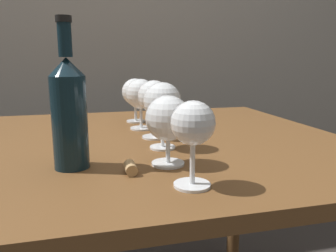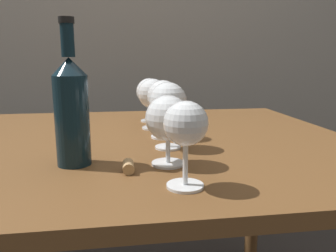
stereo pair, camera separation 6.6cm
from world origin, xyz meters
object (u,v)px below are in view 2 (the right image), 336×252
at_px(wine_glass_merlot, 168,120).
at_px(wine_glass_pinot, 150,92).
at_px(wine_glass_cabernet, 163,98).
at_px(cork, 128,167).
at_px(wine_bottle, 72,109).
at_px(wine_glass_amber, 186,126).
at_px(wine_glass_chardonnay, 168,102).
at_px(wine_glass_rose, 153,94).

height_order(wine_glass_merlot, wine_glass_pinot, wine_glass_pinot).
height_order(wine_glass_cabernet, wine_glass_pinot, wine_glass_cabernet).
relative_size(wine_glass_cabernet, cork, 3.74).
relative_size(wine_glass_merlot, wine_glass_pinot, 0.96).
bearing_deg(wine_glass_merlot, wine_bottle, 170.92).
height_order(wine_glass_amber, wine_glass_cabernet, wine_glass_cabernet).
distance_m(wine_glass_cabernet, cork, 0.30).
relative_size(wine_glass_chardonnay, cork, 3.80).
relative_size(wine_glass_pinot, cork, 3.52).
xyz_separation_m(wine_glass_merlot, wine_bottle, (-0.19, 0.03, 0.02)).
bearing_deg(wine_glass_rose, wine_glass_merlot, -90.84).
distance_m(wine_glass_rose, wine_glass_pinot, 0.12).
distance_m(wine_glass_amber, wine_glass_cabernet, 0.35).
bearing_deg(cork, wine_glass_merlot, 22.42).
bearing_deg(cork, wine_glass_amber, -44.02).
xyz_separation_m(wine_glass_merlot, wine_glass_pinot, (0.01, 0.47, 0.01)).
height_order(wine_glass_amber, wine_glass_pinot, same).
bearing_deg(wine_glass_cabernet, wine_glass_amber, -91.59).
xyz_separation_m(wine_bottle, cork, (0.11, -0.06, -0.10)).
distance_m(wine_glass_cabernet, wine_bottle, 0.29).
relative_size(wine_glass_chardonnay, wine_bottle, 0.55).
bearing_deg(wine_bottle, wine_glass_rose, 59.05).
bearing_deg(wine_glass_amber, cork, 135.98).
xyz_separation_m(wine_glass_pinot, cork, (-0.09, -0.51, -0.09)).
distance_m(wine_glass_merlot, wine_glass_pinot, 0.48).
bearing_deg(wine_glass_cabernet, wine_glass_pinot, 93.31).
relative_size(wine_glass_amber, wine_glass_pinot, 1.00).
bearing_deg(wine_glass_pinot, wine_glass_merlot, -90.81).
distance_m(wine_bottle, cork, 0.16).
bearing_deg(wine_glass_pinot, wine_glass_rose, -90.71).
bearing_deg(wine_glass_amber, wine_glass_cabernet, 88.41).
bearing_deg(wine_glass_pinot, wine_bottle, -113.82).
bearing_deg(cork, wine_glass_rose, 77.40).
bearing_deg(wine_bottle, wine_glass_merlot, -9.08).
bearing_deg(wine_bottle, wine_glass_pinot, 66.18).
bearing_deg(wine_glass_chardonnay, wine_glass_pinot, 91.86).
distance_m(wine_glass_rose, cork, 0.41).
bearing_deg(wine_glass_cabernet, wine_glass_merlot, -95.19).
height_order(wine_glass_pinot, wine_bottle, wine_bottle).
bearing_deg(cork, wine_bottle, 149.33).
height_order(wine_glass_merlot, cork, wine_glass_merlot).
distance_m(wine_glass_chardonnay, wine_glass_pinot, 0.35).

